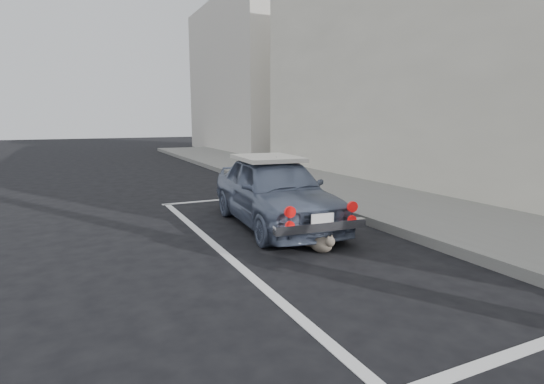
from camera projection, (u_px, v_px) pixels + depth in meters
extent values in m
plane|color=black|center=(434.00, 334.00, 3.60)|extent=(80.00, 80.00, 0.00)
cube|color=slate|center=(486.00, 229.00, 6.72)|extent=(2.80, 40.00, 0.15)
cube|color=beige|center=(518.00, 40.00, 9.25)|extent=(3.50, 18.00, 7.00)
cube|color=black|center=(456.00, 138.00, 8.89)|extent=(0.10, 16.00, 2.40)
cube|color=white|center=(357.00, 14.00, 11.54)|extent=(0.10, 2.00, 1.60)
cube|color=red|center=(312.00, 31.00, 13.68)|extent=(0.10, 2.00, 1.60)
cube|color=beige|center=(245.00, 78.00, 23.39)|extent=(3.50, 10.00, 8.00)
cube|color=silver|center=(529.00, 348.00, 3.36)|extent=(3.00, 0.12, 0.01)
cube|color=silver|center=(229.00, 199.00, 9.59)|extent=(3.00, 0.12, 0.01)
cube|color=silver|center=(220.00, 250.00, 5.88)|extent=(0.12, 7.00, 0.01)
imported|color=slate|center=(275.00, 191.00, 7.17)|extent=(1.67, 3.58, 1.19)
cube|color=silver|center=(267.00, 158.00, 7.41)|extent=(1.08, 1.39, 0.07)
cube|color=silver|center=(321.00, 226.00, 5.66)|extent=(1.34, 0.22, 0.12)
cube|color=white|center=(322.00, 220.00, 5.60)|extent=(0.33, 0.05, 0.17)
cylinder|color=red|center=(290.00, 212.00, 5.42)|extent=(0.15, 0.05, 0.15)
cylinder|color=red|center=(352.00, 207.00, 5.75)|extent=(0.15, 0.05, 0.15)
cylinder|color=red|center=(290.00, 226.00, 5.46)|extent=(0.12, 0.05, 0.12)
cylinder|color=red|center=(352.00, 220.00, 5.78)|extent=(0.12, 0.05, 0.12)
ellipsoid|color=#746959|center=(321.00, 244.00, 5.77)|extent=(0.32, 0.41, 0.22)
sphere|color=#746959|center=(330.00, 241.00, 5.64)|extent=(0.14, 0.14, 0.14)
cone|color=#746959|center=(328.00, 237.00, 5.61)|extent=(0.05, 0.05, 0.05)
cone|color=#746959|center=(332.00, 236.00, 5.66)|extent=(0.05, 0.05, 0.05)
cylinder|color=#746959|center=(314.00, 245.00, 5.95)|extent=(0.17, 0.20, 0.03)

